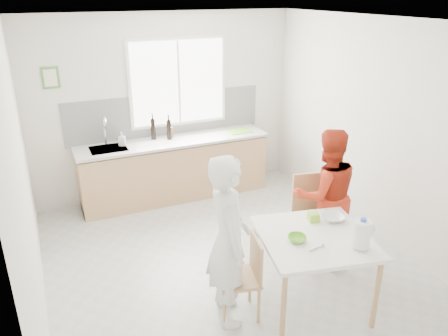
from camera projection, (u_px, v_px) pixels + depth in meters
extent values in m
plane|color=#B7B7B2|center=(228.00, 262.00, 5.12)|extent=(4.50, 4.50, 0.00)
plane|color=silver|center=(166.00, 107.00, 6.51)|extent=(4.00, 0.00, 4.00)
plane|color=silver|center=(379.00, 271.00, 2.71)|extent=(4.00, 0.00, 4.00)
plane|color=silver|center=(23.00, 187.00, 3.86)|extent=(0.00, 4.50, 4.50)
plane|color=silver|center=(376.00, 132.00, 5.37)|extent=(0.00, 4.50, 4.50)
plane|color=white|center=(229.00, 21.00, 4.10)|extent=(4.50, 4.50, 0.00)
cube|color=white|center=(178.00, 82.00, 6.44)|extent=(1.50, 0.03, 1.30)
cube|color=white|center=(179.00, 82.00, 6.43)|extent=(1.40, 0.02, 1.20)
cube|color=white|center=(179.00, 83.00, 6.42)|extent=(0.03, 0.03, 1.20)
cube|color=white|center=(167.00, 115.00, 6.55)|extent=(3.00, 0.02, 0.65)
cube|color=#468B3F|center=(50.00, 78.00, 5.71)|extent=(0.22, 0.02, 0.28)
cube|color=beige|center=(50.00, 78.00, 5.70)|extent=(0.16, 0.01, 0.22)
cube|color=tan|center=(175.00, 170.00, 6.61)|extent=(2.80, 0.60, 0.86)
cube|color=#3F3326|center=(176.00, 193.00, 6.75)|extent=(2.80, 0.54, 0.10)
cube|color=silver|center=(174.00, 141.00, 6.43)|extent=(2.84, 0.64, 0.04)
cube|color=#A5A5AA|center=(108.00, 150.00, 6.07)|extent=(0.50, 0.40, 0.03)
cylinder|color=silver|center=(105.00, 133.00, 6.13)|extent=(0.02, 0.02, 0.36)
torus|color=silver|center=(104.00, 122.00, 6.01)|extent=(0.02, 0.18, 0.18)
cube|color=white|center=(315.00, 238.00, 4.18)|extent=(1.21, 1.21, 0.04)
cylinder|color=tan|center=(283.00, 309.00, 3.84)|extent=(0.05, 0.05, 0.73)
cylinder|color=tan|center=(255.00, 253.00, 4.65)|extent=(0.05, 0.05, 0.73)
cylinder|color=tan|center=(376.00, 296.00, 4.01)|extent=(0.05, 0.05, 0.73)
cylinder|color=tan|center=(334.00, 244.00, 4.83)|extent=(0.05, 0.05, 0.73)
cube|color=tan|center=(238.00, 279.00, 4.17)|extent=(0.45, 0.45, 0.04)
cube|color=tan|center=(256.00, 257.00, 4.12)|extent=(0.10, 0.36, 0.40)
cylinder|color=tan|center=(218.00, 288.00, 4.37)|extent=(0.03, 0.03, 0.39)
cylinder|color=tan|center=(225.00, 310.00, 4.07)|extent=(0.03, 0.03, 0.39)
cylinder|color=tan|center=(250.00, 284.00, 4.43)|extent=(0.03, 0.03, 0.39)
cylinder|color=tan|center=(259.00, 305.00, 4.13)|extent=(0.03, 0.03, 0.39)
cube|color=tan|center=(316.00, 221.00, 5.03)|extent=(0.55, 0.55, 0.04)
cube|color=tan|center=(310.00, 192.00, 5.12)|extent=(0.44, 0.13, 0.49)
cylinder|color=tan|center=(304.00, 252.00, 4.90)|extent=(0.04, 0.04, 0.48)
cylinder|color=tan|center=(337.00, 248.00, 4.98)|extent=(0.04, 0.04, 0.48)
cylinder|color=tan|center=(292.00, 234.00, 5.27)|extent=(0.04, 0.04, 0.48)
cylinder|color=tan|center=(323.00, 230.00, 5.34)|extent=(0.04, 0.04, 0.48)
imported|color=white|center=(228.00, 241.00, 3.99)|extent=(0.52, 0.68, 1.68)
imported|color=#B82D17|center=(325.00, 195.00, 4.98)|extent=(0.88, 0.75, 1.59)
imported|color=#6FC42D|center=(297.00, 238.00, 4.08)|extent=(0.21, 0.21, 0.05)
imported|color=silver|center=(333.00, 218.00, 4.44)|extent=(0.27, 0.27, 0.06)
cylinder|color=white|center=(362.00, 234.00, 3.92)|extent=(0.16, 0.16, 0.26)
cylinder|color=blue|center=(364.00, 220.00, 3.87)|extent=(0.05, 0.05, 0.03)
torus|color=white|center=(369.00, 230.00, 3.94)|extent=(0.12, 0.05, 0.12)
cube|color=#8ECA2E|center=(313.00, 217.00, 4.43)|extent=(0.12, 0.12, 0.09)
cylinder|color=#A5A5AA|center=(316.00, 248.00, 3.95)|extent=(0.16, 0.03, 0.01)
cube|color=#7CD431|center=(239.00, 131.00, 6.78)|extent=(0.35, 0.25, 0.01)
cylinder|color=black|center=(153.00, 129.00, 6.38)|extent=(0.07, 0.07, 0.32)
cylinder|color=black|center=(169.00, 130.00, 6.39)|extent=(0.07, 0.07, 0.30)
cylinder|color=brown|center=(171.00, 132.00, 6.49)|extent=(0.06, 0.06, 0.16)
imported|color=#999999|center=(122.00, 139.00, 6.16)|extent=(0.11, 0.12, 0.20)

